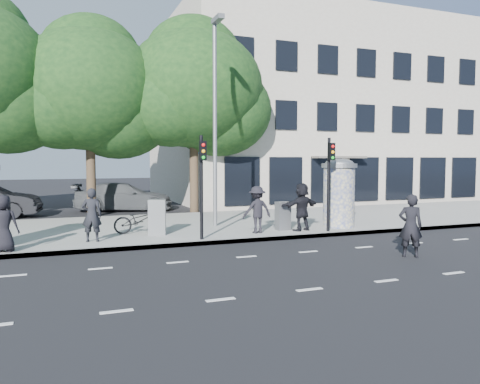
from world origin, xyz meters
name	(u,v)px	position (x,y,z in m)	size (l,w,h in m)	color
ground	(267,267)	(0.00, 0.00, 0.00)	(120.00, 120.00, 0.00)	black
sidewalk	(190,226)	(0.00, 7.50, 0.07)	(40.00, 8.00, 0.15)	gray
curb	(222,242)	(0.00, 3.55, 0.07)	(40.00, 0.10, 0.16)	slate
lane_dash_near	(309,290)	(0.00, -2.20, 0.00)	(32.00, 0.12, 0.01)	silver
lane_dash_far	(246,257)	(0.00, 1.40, 0.00)	(32.00, 0.12, 0.01)	silver
ad_column_right	(339,191)	(5.20, 4.70, 1.54)	(1.36, 1.36, 2.65)	beige
traffic_pole_near	(202,176)	(-0.60, 3.79, 2.23)	(0.22, 0.31, 3.40)	black
traffic_pole_far	(330,174)	(4.20, 3.79, 2.23)	(0.22, 0.31, 3.40)	black
street_lamp	(215,107)	(0.80, 6.63, 4.79)	(0.25, 0.93, 8.00)	slate
tree_near_left	(89,90)	(-3.50, 12.70, 6.06)	(6.80, 6.80, 8.97)	#38281C
tree_center	(193,89)	(1.50, 12.30, 6.31)	(7.00, 7.00, 9.30)	#38281C
building	(303,116)	(12.00, 19.99, 5.99)	(20.30, 15.85, 12.00)	#B1A594
ped_a	(4,223)	(-6.42, 3.85, 0.96)	(0.80, 0.52, 1.63)	black
ped_b	(92,215)	(-3.98, 4.69, 1.01)	(0.63, 0.41, 1.71)	black
ped_d	(257,210)	(1.62, 4.42, 0.99)	(1.08, 0.62, 1.67)	black
ped_f	(302,207)	(3.38, 4.34, 1.03)	(1.63, 0.59, 1.76)	black
man_road	(410,226)	(4.33, -0.28, 0.90)	(0.65, 0.43, 1.79)	black
bicycle	(140,220)	(-2.29, 5.82, 0.63)	(1.82, 0.63, 0.95)	black
cabinet_left	(157,217)	(-1.78, 5.32, 0.77)	(0.59, 0.43, 1.23)	slate
cabinet_right	(283,216)	(2.80, 4.73, 0.67)	(0.50, 0.36, 1.05)	slate
car_right	(124,197)	(-1.71, 14.90, 0.75)	(5.19, 2.11, 1.51)	#4B4F52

